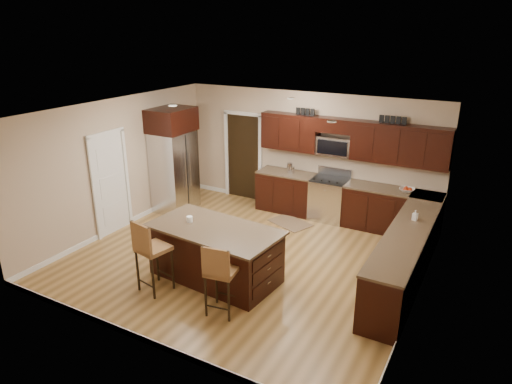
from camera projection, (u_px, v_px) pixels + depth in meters
The scene contains 22 objects.
floor at pixel (246, 258), 8.41m from camera, with size 6.00×6.00×0.00m, color olive.
ceiling at pixel (245, 112), 7.49m from camera, with size 6.00×6.00×0.00m, color silver.
wall_back at pixel (307, 153), 10.21m from camera, with size 6.00×6.00×0.00m, color tan.
wall_left at pixel (119, 165), 9.31m from camera, with size 5.50×5.50×0.00m, color tan.
wall_right at pixel (425, 223), 6.59m from camera, with size 5.50×5.50×0.00m, color tan.
base_cabinets at pixel (372, 227), 8.58m from camera, with size 4.02×3.96×0.92m.
upper_cabinets at pixel (352, 138), 9.43m from camera, with size 4.00×0.33×0.80m.
range at pixel (329, 199), 9.96m from camera, with size 0.76×0.64×1.11m.
microwave at pixel (335, 146), 9.69m from camera, with size 0.76×0.31×0.40m, color silver.
doorway at pixel (243, 157), 11.06m from camera, with size 0.85×0.03×2.06m, color black.
pantry_door at pixel (110, 185), 9.17m from camera, with size 0.03×0.80×2.04m, color white.
letter_decor at pixel (346, 115), 9.34m from camera, with size 2.20×0.03×0.15m, color black, non-canonical shape.
island at pixel (215, 255), 7.62m from camera, with size 2.28×1.33×0.92m.
stool_left at pixel (150, 249), 7.10m from camera, with size 0.54×0.54×1.22m.
stool_right at pixel (220, 272), 6.53m from camera, with size 0.48×0.48×1.14m.
refrigerator at pixel (174, 159), 10.25m from camera, with size 0.79×0.98×2.35m.
floor_mat at pixel (290, 223), 9.89m from camera, with size 0.87×0.58×0.01m, color brown.
fruit_bowl at pixel (407, 190), 9.06m from camera, with size 0.30×0.30×0.07m, color silver.
soap_bottle at pixel (415, 215), 7.72m from camera, with size 0.08×0.08×0.18m, color #B2B2B2.
canister_tall at pixel (290, 168), 10.20m from camera, with size 0.12×0.12×0.22m, color silver.
canister_short at pixel (292, 170), 10.19m from camera, with size 0.11×0.11×0.15m, color silver.
island_jar at pixel (190, 219), 7.66m from camera, with size 0.10×0.10×0.10m, color white.
Camera 1 is at (3.77, -6.47, 4.03)m, focal length 32.00 mm.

